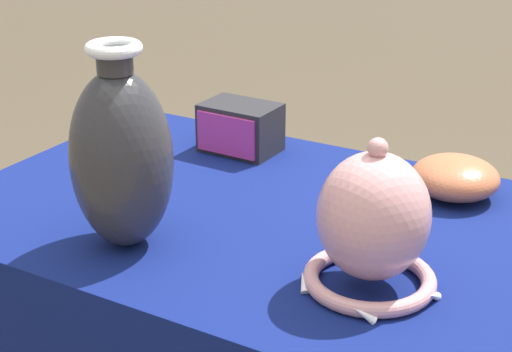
{
  "coord_description": "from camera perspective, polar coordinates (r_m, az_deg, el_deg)",
  "views": [
    {
      "loc": [
        0.48,
        -1.02,
        1.33
      ],
      "look_at": [
        -0.04,
        -0.13,
        0.9
      ],
      "focal_mm": 55.0,
      "sensor_mm": 36.0,
      "label": 1
    }
  ],
  "objects": [
    {
      "name": "bowl_shallow_terracotta",
      "position": [
        1.38,
        14.28,
        -0.09
      ],
      "size": [
        0.15,
        0.15,
        0.07
      ],
      "primitive_type": "ellipsoid",
      "color": "#BC6642",
      "rests_on": "display_table"
    },
    {
      "name": "vase_tall_bulbous",
      "position": [
        1.15,
        -9.76,
        1.39
      ],
      "size": [
        0.15,
        0.15,
        0.31
      ],
      "color": "#2D2D33",
      "rests_on": "display_table"
    },
    {
      "name": "mosaic_tile_box",
      "position": [
        1.54,
        -1.17,
        3.53
      ],
      "size": [
        0.15,
        0.11,
        0.1
      ],
      "rotation": [
        0.0,
        0.0,
        -0.03
      ],
      "color": "#232328",
      "rests_on": "display_table"
    },
    {
      "name": "vase_dome_bell",
      "position": [
        1.05,
        8.49,
        -3.6
      ],
      "size": [
        0.19,
        0.2,
        0.22
      ],
      "color": "#D19399",
      "rests_on": "display_table"
    },
    {
      "name": "display_table",
      "position": [
        1.28,
        3.84,
        -7.25
      ],
      "size": [
        1.21,
        0.68,
        0.78
      ],
      "color": "olive",
      "rests_on": "ground_plane"
    }
  ]
}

